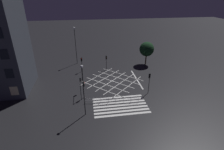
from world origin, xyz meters
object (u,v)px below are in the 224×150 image
at_px(traffic_light_sw_cross, 81,84).
at_px(street_tree_near, 147,49).
at_px(traffic_light_sw_main, 84,87).
at_px(traffic_light_se_cross, 149,79).
at_px(traffic_light_median_north, 106,60).
at_px(traffic_light_nw_cross, 82,62).
at_px(street_lamp_west, 83,84).
at_px(street_lamp_east, 75,39).

xyz_separation_m(traffic_light_sw_cross, street_tree_near, (18.10, 14.06, 1.87)).
distance_m(traffic_light_sw_main, traffic_light_se_cross, 12.89).
bearing_deg(traffic_light_sw_cross, traffic_light_median_north, -29.03).
xyz_separation_m(traffic_light_se_cross, traffic_light_nw_cross, (-13.29, 12.72, -0.36)).
height_order(traffic_light_se_cross, street_lamp_west, street_lamp_west).
xyz_separation_m(traffic_light_nw_cross, street_tree_near, (17.89, 2.49, 1.69)).
height_order(street_lamp_east, street_tree_near, street_lamp_east).
bearing_deg(traffic_light_sw_main, street_tree_near, 40.87).
relative_size(traffic_light_median_north, street_lamp_west, 0.43).
bearing_deg(street_tree_near, traffic_light_se_cross, -106.84).
height_order(traffic_light_nw_cross, street_tree_near, street_tree_near).
height_order(traffic_light_sw_main, traffic_light_nw_cross, traffic_light_nw_cross).
distance_m(traffic_light_se_cross, traffic_light_nw_cross, 18.40).
xyz_separation_m(traffic_light_median_north, traffic_light_nw_cross, (-6.34, -0.21, -0.07)).
xyz_separation_m(traffic_light_sw_main, street_lamp_east, (-1.87, 18.71, 4.71)).
height_order(traffic_light_median_north, street_lamp_west, street_lamp_west).
relative_size(street_lamp_east, street_tree_near, 1.60).
xyz_separation_m(traffic_light_se_cross, street_tree_near, (4.60, 15.21, 1.33)).
bearing_deg(traffic_light_se_cross, street_lamp_east, 38.13).
height_order(traffic_light_median_north, traffic_light_nw_cross, traffic_light_median_north).
bearing_deg(street_lamp_east, traffic_light_nw_cross, -76.52).
bearing_deg(street_lamp_west, street_tree_near, 49.49).
relative_size(traffic_light_se_cross, street_tree_near, 0.67).
distance_m(traffic_light_median_north, street_tree_near, 11.89).
bearing_deg(traffic_light_median_north, traffic_light_nw_cross, -88.08).
relative_size(traffic_light_sw_cross, street_lamp_west, 0.38).
distance_m(traffic_light_median_north, traffic_light_nw_cross, 6.34).
relative_size(traffic_light_sw_main, street_lamp_east, 0.34).
distance_m(traffic_light_sw_cross, street_tree_near, 22.99).
relative_size(street_lamp_east, street_lamp_west, 1.15).
bearing_deg(traffic_light_sw_main, traffic_light_se_cross, -0.36).
xyz_separation_m(traffic_light_sw_main, traffic_light_se_cross, (12.88, -0.08, 0.60)).
bearing_deg(street_lamp_west, traffic_light_median_north, 72.09).
bearing_deg(traffic_light_median_north, street_lamp_west, -17.91).
xyz_separation_m(traffic_light_median_north, traffic_light_se_cross, (6.95, -12.93, 0.28)).
xyz_separation_m(traffic_light_sw_main, street_tree_near, (17.48, 15.12, 1.93)).
bearing_deg(traffic_light_sw_cross, traffic_light_nw_cross, -1.00).
xyz_separation_m(traffic_light_sw_main, traffic_light_sw_cross, (-0.61, 1.07, 0.06)).
xyz_separation_m(street_lamp_east, street_lamp_west, (1.94, -23.95, -1.39)).
relative_size(traffic_light_median_north, traffic_light_se_cross, 0.90).
bearing_deg(street_lamp_east, traffic_light_sw_cross, -85.94).
xyz_separation_m(traffic_light_median_north, street_tree_near, (11.56, 2.27, 1.62)).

